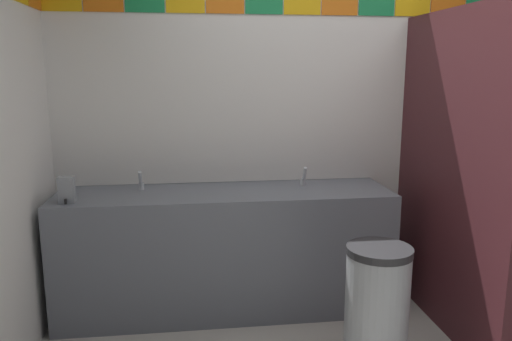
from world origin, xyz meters
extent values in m
cube|color=white|center=(0.00, 1.49, 1.26)|extent=(3.93, 0.08, 2.52)
cube|color=slate|center=(-0.82, 1.16, 0.41)|extent=(2.19, 0.57, 0.82)
cube|color=slate|center=(-0.82, 1.43, 0.78)|extent=(2.19, 0.03, 0.08)
cylinder|color=#F6ECCD|center=(-1.37, 1.13, 0.77)|extent=(0.34, 0.34, 0.10)
cylinder|color=#F6ECCD|center=(-0.27, 1.13, 0.77)|extent=(0.34, 0.34, 0.10)
cylinder|color=silver|center=(-1.37, 1.27, 0.85)|extent=(0.04, 0.04, 0.05)
cylinder|color=silver|center=(-1.37, 1.22, 0.92)|extent=(0.02, 0.06, 0.09)
cylinder|color=silver|center=(-0.27, 1.27, 0.85)|extent=(0.04, 0.04, 0.05)
cylinder|color=silver|center=(-0.27, 1.22, 0.92)|extent=(0.02, 0.06, 0.09)
cube|color=gray|center=(-1.78, 1.00, 0.90)|extent=(0.09, 0.07, 0.16)
cylinder|color=black|center=(-1.78, 0.95, 0.84)|extent=(0.02, 0.02, 0.03)
cube|color=#471E23|center=(0.52, 0.78, 0.98)|extent=(0.04, 1.34, 1.96)
cube|color=white|center=(1.15, 1.15, 0.57)|extent=(0.34, 0.17, 0.34)
cylinder|color=#999EA3|center=(-0.07, 0.34, 0.33)|extent=(0.34, 0.34, 0.66)
cylinder|color=#262628|center=(-0.07, 0.34, 0.68)|extent=(0.34, 0.34, 0.04)
camera|label=1|loc=(-1.02, -2.00, 1.60)|focal=34.74mm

